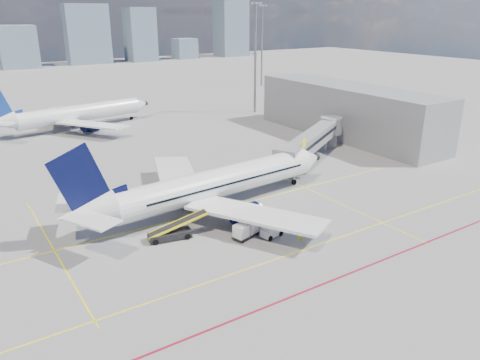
% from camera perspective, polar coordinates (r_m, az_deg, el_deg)
% --- Properties ---
extents(ground, '(420.00, 420.00, 0.00)m').
position_cam_1_polar(ground, '(52.97, 1.94, -6.45)').
color(ground, gray).
rests_on(ground, ground).
extents(apron_markings, '(90.00, 35.12, 0.01)m').
position_cam_1_polar(apron_markings, '(49.86, 3.98, -8.26)').
color(apron_markings, '#FFED0D').
rests_on(apron_markings, ground).
extents(jet_bridge, '(23.55, 15.78, 6.30)m').
position_cam_1_polar(jet_bridge, '(77.99, 9.08, 4.97)').
color(jet_bridge, gray).
rests_on(jet_bridge, ground).
extents(terminal_block, '(10.00, 42.00, 10.00)m').
position_cam_1_polar(terminal_block, '(95.25, 12.92, 8.19)').
color(terminal_block, gray).
rests_on(terminal_block, ground).
extents(floodlight_mast_ne, '(3.20, 0.61, 25.45)m').
position_cam_1_polar(floodlight_mast_ne, '(114.75, 1.87, 14.92)').
color(floodlight_mast_ne, slate).
rests_on(floodlight_mast_ne, ground).
extents(floodlight_mast_far, '(3.20, 0.61, 25.45)m').
position_cam_1_polar(floodlight_mast_far, '(158.80, 2.69, 16.29)').
color(floodlight_mast_far, slate).
rests_on(floodlight_mast_far, ground).
extents(main_aircraft, '(38.44, 33.45, 11.22)m').
position_cam_1_polar(main_aircraft, '(57.87, -3.68, -0.65)').
color(main_aircraft, white).
rests_on(main_aircraft, ground).
extents(second_aircraft, '(35.37, 30.60, 10.59)m').
position_cam_1_polar(second_aircraft, '(104.52, -19.63, 7.56)').
color(second_aircraft, white).
rests_on(second_aircraft, ground).
extents(baggage_tug, '(2.58, 1.84, 1.65)m').
position_cam_1_polar(baggage_tug, '(51.80, 3.75, -6.15)').
color(baggage_tug, white).
rests_on(baggage_tug, ground).
extents(cargo_dolly, '(3.48, 2.23, 1.76)m').
position_cam_1_polar(cargo_dolly, '(51.53, 0.74, -6.03)').
color(cargo_dolly, black).
rests_on(cargo_dolly, ground).
extents(belt_loader, '(6.82, 2.73, 2.73)m').
position_cam_1_polar(belt_loader, '(51.85, -8.38, -6.41)').
color(belt_loader, black).
rests_on(belt_loader, ground).
extents(ramp_worker, '(0.43, 0.63, 1.68)m').
position_cam_1_polar(ramp_worker, '(51.23, 7.38, -6.53)').
color(ramp_worker, '#F6FF1A').
rests_on(ramp_worker, ground).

